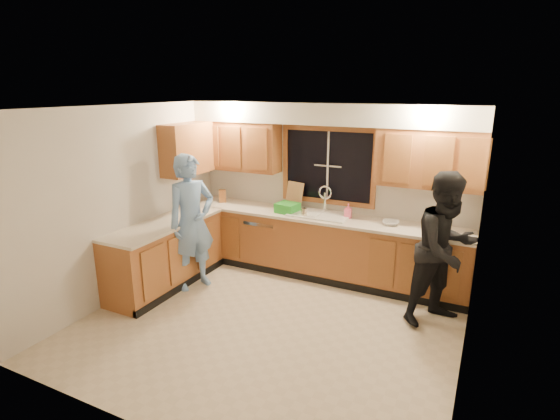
% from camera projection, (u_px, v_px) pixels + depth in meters
% --- Properties ---
extents(floor, '(4.20, 4.20, 0.00)m').
position_uv_depth(floor, '(269.00, 324.00, 5.16)').
color(floor, beige).
rests_on(floor, ground).
extents(ceiling, '(4.20, 4.20, 0.00)m').
position_uv_depth(ceiling, '(267.00, 108.00, 4.48)').
color(ceiling, silver).
extents(wall_back, '(4.20, 0.00, 4.20)m').
position_uv_depth(wall_back, '(328.00, 189.00, 6.46)').
color(wall_back, beige).
rests_on(wall_back, ground).
extents(wall_left, '(0.00, 3.80, 3.80)m').
position_uv_depth(wall_left, '(126.00, 202.00, 5.72)').
color(wall_left, beige).
rests_on(wall_left, ground).
extents(wall_right, '(0.00, 3.80, 3.80)m').
position_uv_depth(wall_right, '(474.00, 255.00, 3.93)').
color(wall_right, beige).
rests_on(wall_right, ground).
extents(base_cabinets_back, '(4.20, 0.60, 0.88)m').
position_uv_depth(base_cabinets_back, '(319.00, 247.00, 6.42)').
color(base_cabinets_back, '#A15C2E').
rests_on(base_cabinets_back, ground).
extents(base_cabinets_left, '(0.60, 1.90, 0.88)m').
position_uv_depth(base_cabinets_left, '(166.00, 255.00, 6.11)').
color(base_cabinets_left, '#A15C2E').
rests_on(base_cabinets_left, ground).
extents(countertop_back, '(4.20, 0.63, 0.04)m').
position_uv_depth(countertop_back, '(319.00, 217.00, 6.29)').
color(countertop_back, beige).
rests_on(countertop_back, base_cabinets_back).
extents(countertop_left, '(0.63, 1.90, 0.04)m').
position_uv_depth(countertop_left, '(165.00, 224.00, 5.98)').
color(countertop_left, beige).
rests_on(countertop_left, base_cabinets_left).
extents(upper_cabinets_left, '(1.35, 0.33, 0.75)m').
position_uv_depth(upper_cabinets_left, '(238.00, 146.00, 6.77)').
color(upper_cabinets_left, '#A15C2E').
rests_on(upper_cabinets_left, wall_back).
extents(upper_cabinets_right, '(1.35, 0.33, 0.75)m').
position_uv_depth(upper_cabinets_right, '(430.00, 159.00, 5.56)').
color(upper_cabinets_right, '#A15C2E').
rests_on(upper_cabinets_right, wall_back).
extents(upper_cabinets_return, '(0.33, 0.90, 0.75)m').
position_uv_depth(upper_cabinets_return, '(187.00, 149.00, 6.46)').
color(upper_cabinets_return, '#A15C2E').
rests_on(upper_cabinets_return, wall_left).
extents(soffit, '(4.20, 0.35, 0.30)m').
position_uv_depth(soffit, '(326.00, 114.00, 6.01)').
color(soffit, silver).
rests_on(soffit, wall_back).
extents(window_frame, '(1.44, 0.03, 1.14)m').
position_uv_depth(window_frame, '(328.00, 166.00, 6.36)').
color(window_frame, black).
rests_on(window_frame, wall_back).
extents(sink, '(0.86, 0.52, 0.57)m').
position_uv_depth(sink, '(320.00, 219.00, 6.31)').
color(sink, white).
rests_on(sink, countertop_back).
extents(dishwasher, '(0.60, 0.56, 0.82)m').
position_uv_depth(dishwasher, '(268.00, 240.00, 6.79)').
color(dishwasher, white).
rests_on(dishwasher, floor).
extents(stove, '(0.58, 0.75, 0.90)m').
position_uv_depth(stove, '(137.00, 269.00, 5.61)').
color(stove, white).
rests_on(stove, floor).
extents(man, '(0.69, 0.80, 1.87)m').
position_uv_depth(man, '(192.00, 222.00, 5.93)').
color(man, '#739EDA').
rests_on(man, floor).
extents(woman, '(1.09, 1.12, 1.82)m').
position_uv_depth(woman, '(446.00, 249.00, 5.01)').
color(woman, black).
rests_on(woman, floor).
extents(knife_block, '(0.14, 0.14, 0.20)m').
position_uv_depth(knife_block, '(222.00, 196.00, 7.00)').
color(knife_block, '#995A2A').
rests_on(knife_block, countertop_back).
extents(cutting_board, '(0.32, 0.18, 0.40)m').
position_uv_depth(cutting_board, '(294.00, 195.00, 6.64)').
color(cutting_board, tan).
rests_on(cutting_board, countertop_back).
extents(dish_crate, '(0.34, 0.32, 0.14)m').
position_uv_depth(dish_crate, '(287.00, 208.00, 6.44)').
color(dish_crate, green).
rests_on(dish_crate, countertop_back).
extents(soap_bottle, '(0.10, 0.11, 0.21)m').
position_uv_depth(soap_bottle, '(348.00, 211.00, 6.15)').
color(soap_bottle, '#F65D81').
rests_on(soap_bottle, countertop_back).
extents(bowl, '(0.26, 0.26, 0.05)m').
position_uv_depth(bowl, '(391.00, 223.00, 5.86)').
color(bowl, silver).
rests_on(bowl, countertop_back).
extents(can_left, '(0.07, 0.07, 0.11)m').
position_uv_depth(can_left, '(303.00, 213.00, 6.22)').
color(can_left, '#C6B598').
rests_on(can_left, countertop_back).
extents(can_right, '(0.09, 0.09, 0.13)m').
position_uv_depth(can_right, '(304.00, 213.00, 6.19)').
color(can_right, '#C6B598').
rests_on(can_right, countertop_back).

